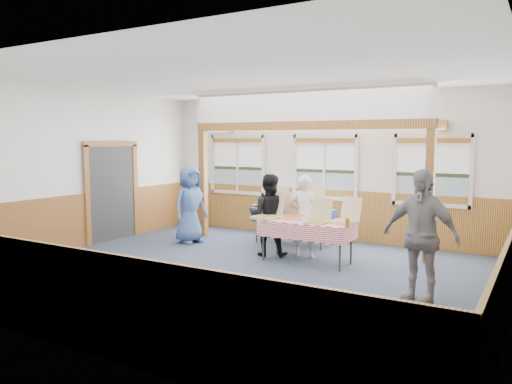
# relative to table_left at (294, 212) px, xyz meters

# --- Properties ---
(floor) EXTENTS (8.00, 8.00, 0.00)m
(floor) POSITION_rel_table_left_xyz_m (0.30, -2.52, -0.69)
(floor) COLOR #2A3444
(floor) RESTS_ON ground
(ceiling) EXTENTS (8.00, 8.00, 0.00)m
(ceiling) POSITION_rel_table_left_xyz_m (0.30, -2.52, 2.51)
(ceiling) COLOR white
(ceiling) RESTS_ON wall_back
(wall_back) EXTENTS (8.00, 0.00, 8.00)m
(wall_back) POSITION_rel_table_left_xyz_m (0.30, 0.98, 0.91)
(wall_back) COLOR silver
(wall_back) RESTS_ON floor
(wall_front) EXTENTS (8.00, 0.00, 8.00)m
(wall_front) POSITION_rel_table_left_xyz_m (0.30, -6.02, 0.91)
(wall_front) COLOR silver
(wall_front) RESTS_ON floor
(wall_left) EXTENTS (0.00, 8.00, 8.00)m
(wall_left) POSITION_rel_table_left_xyz_m (-3.70, -2.52, 0.91)
(wall_left) COLOR silver
(wall_left) RESTS_ON floor
(wainscot_back) EXTENTS (7.98, 0.05, 1.10)m
(wainscot_back) POSITION_rel_table_left_xyz_m (0.30, 0.96, -0.14)
(wainscot_back) COLOR brown
(wainscot_back) RESTS_ON floor
(wainscot_front) EXTENTS (7.98, 0.05, 1.10)m
(wainscot_front) POSITION_rel_table_left_xyz_m (0.30, -5.99, -0.14)
(wainscot_front) COLOR brown
(wainscot_front) RESTS_ON floor
(wainscot_left) EXTENTS (0.05, 6.98, 1.10)m
(wainscot_left) POSITION_rel_table_left_xyz_m (-3.68, -2.52, -0.14)
(wainscot_left) COLOR brown
(wainscot_left) RESTS_ON floor
(wainscot_right) EXTENTS (0.05, 6.98, 1.10)m
(wainscot_right) POSITION_rel_table_left_xyz_m (4.27, -2.52, -0.14)
(wainscot_right) COLOR brown
(wainscot_right) RESTS_ON floor
(cased_opening) EXTENTS (0.06, 1.30, 2.10)m
(cased_opening) POSITION_rel_table_left_xyz_m (-3.66, -1.62, 0.36)
(cased_opening) COLOR #2D2D2D
(cased_opening) RESTS_ON wall_left
(window_left) EXTENTS (1.56, 0.10, 1.46)m
(window_left) POSITION_rel_table_left_xyz_m (-2.00, 0.94, 0.98)
(window_left) COLOR silver
(window_left) RESTS_ON wall_back
(window_mid) EXTENTS (1.56, 0.10, 1.46)m
(window_mid) POSITION_rel_table_left_xyz_m (0.30, 0.94, 0.98)
(window_mid) COLOR silver
(window_mid) RESTS_ON wall_back
(window_right) EXTENTS (1.56, 0.10, 1.46)m
(window_right) POSITION_rel_table_left_xyz_m (2.60, 0.94, 0.98)
(window_right) COLOR silver
(window_right) RESTS_ON wall_back
(post_left) EXTENTS (0.15, 0.15, 2.40)m
(post_left) POSITION_rel_table_left_xyz_m (-2.20, -0.22, 0.51)
(post_left) COLOR brown
(post_left) RESTS_ON floor
(post_right) EXTENTS (0.15, 0.15, 2.40)m
(post_right) POSITION_rel_table_left_xyz_m (2.80, -0.22, 0.51)
(post_right) COLOR brown
(post_right) RESTS_ON floor
(cross_beam) EXTENTS (5.15, 0.18, 0.18)m
(cross_beam) POSITION_rel_table_left_xyz_m (0.30, -0.22, 1.80)
(cross_beam) COLOR brown
(cross_beam) RESTS_ON post_left
(table_left) EXTENTS (1.69, 0.77, 0.76)m
(table_left) POSITION_rel_table_left_xyz_m (0.00, 0.00, 0.00)
(table_left) COLOR #2D2D2D
(table_left) RESTS_ON floor
(table_right) EXTENTS (1.74, 0.95, 0.76)m
(table_right) POSITION_rel_table_left_xyz_m (0.92, -1.33, -0.00)
(table_right) COLOR #2D2D2D
(table_right) RESTS_ON floor
(pizza_box_a) EXTENTS (0.43, 0.53, 0.46)m
(pizza_box_a) POSITION_rel_table_left_xyz_m (-0.40, -0.11, 0.13)
(pizza_box_a) COLOR tan
(pizza_box_a) RESTS_ON table_left
(pizza_box_b) EXTENTS (0.46, 0.54, 0.46)m
(pizza_box_b) POSITION_rel_table_left_xyz_m (0.35, 0.16, 0.13)
(pizza_box_b) COLOR tan
(pizza_box_b) RESTS_ON table_left
(pizza_box_c) EXTENTS (0.53, 0.60, 0.47)m
(pizza_box_c) POSITION_rel_table_left_xyz_m (0.18, -1.43, 0.13)
(pizza_box_c) COLOR tan
(pizza_box_c) RESTS_ON table_right
(pizza_box_d) EXTENTS (0.55, 0.61, 0.47)m
(pizza_box_d) POSITION_rel_table_left_xyz_m (0.56, -1.14, 0.13)
(pizza_box_d) COLOR tan
(pizza_box_d) RESTS_ON table_right
(pizza_box_e) EXTENTS (0.39, 0.47, 0.41)m
(pizza_box_e) POSITION_rel_table_left_xyz_m (1.17, -1.41, 0.13)
(pizza_box_e) COLOR tan
(pizza_box_e) RESTS_ON table_right
(pizza_box_f) EXTENTS (0.52, 0.58, 0.44)m
(pizza_box_f) POSITION_rel_table_left_xyz_m (1.58, -1.19, 0.13)
(pizza_box_f) COLOR tan
(pizza_box_f) RESTS_ON table_right
(veggie_tray) EXTENTS (0.43, 0.43, 0.10)m
(veggie_tray) POSITION_rel_table_left_xyz_m (-0.75, 0.00, 0.09)
(veggie_tray) COLOR black
(veggie_tray) RESTS_ON table_left
(drink_glass) EXTENTS (0.07, 0.07, 0.15)m
(drink_glass) POSITION_rel_table_left_xyz_m (1.77, -1.58, 0.14)
(drink_glass) COLOR #975B19
(drink_glass) RESTS_ON table_right
(woman_white) EXTENTS (0.62, 0.46, 1.57)m
(woman_white) POSITION_rel_table_left_xyz_m (0.70, -0.98, 0.09)
(woman_white) COLOR silver
(woman_white) RESTS_ON floor
(woman_black) EXTENTS (0.92, 0.82, 1.56)m
(woman_black) POSITION_rel_table_left_xyz_m (0.05, -1.20, 0.09)
(woman_black) COLOR black
(woman_black) RESTS_ON floor
(man_blue) EXTENTS (0.67, 0.89, 1.64)m
(man_blue) POSITION_rel_table_left_xyz_m (-1.98, -1.00, 0.13)
(man_blue) COLOR #3B5893
(man_blue) RESTS_ON floor
(person_grey) EXTENTS (1.14, 0.67, 1.82)m
(person_grey) POSITION_rel_table_left_xyz_m (3.16, -2.53, 0.22)
(person_grey) COLOR gray
(person_grey) RESTS_ON floor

